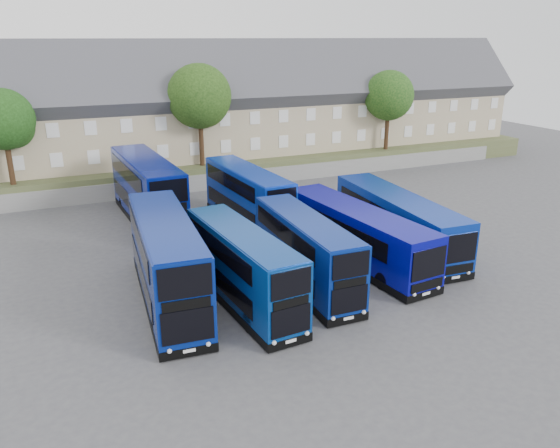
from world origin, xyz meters
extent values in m
plane|color=#46464B|center=(0.00, 0.00, 0.00)|extent=(120.00, 120.00, 0.00)
cube|color=slate|center=(0.00, 24.00, 0.75)|extent=(70.00, 0.40, 1.50)
cube|color=#4D5530|center=(0.00, 34.00, 1.00)|extent=(80.00, 20.00, 2.00)
cube|color=tan|center=(-12.00, 30.00, 5.00)|extent=(6.00, 8.00, 6.00)
cube|color=#3B3B40|center=(-12.00, 30.00, 8.00)|extent=(6.00, 10.40, 10.40)
cube|color=brown|center=(-10.50, 30.00, 11.84)|extent=(0.60, 0.90, 1.40)
cube|color=tan|center=(-6.00, 30.00, 5.00)|extent=(6.00, 8.00, 6.00)
cube|color=#3B3B40|center=(-6.00, 30.00, 8.00)|extent=(6.00, 10.40, 10.40)
cube|color=brown|center=(-4.50, 30.00, 11.84)|extent=(0.60, 0.90, 1.40)
cube|color=tan|center=(0.00, 30.00, 5.00)|extent=(6.00, 8.00, 6.00)
cube|color=#3B3B40|center=(0.00, 30.00, 8.00)|extent=(6.00, 10.40, 10.40)
cube|color=brown|center=(1.50, 30.00, 11.84)|extent=(0.60, 0.90, 1.40)
cube|color=tan|center=(6.00, 30.00, 5.00)|extent=(6.00, 8.00, 6.00)
cube|color=#3B3B40|center=(6.00, 30.00, 8.00)|extent=(6.00, 10.40, 10.40)
cube|color=brown|center=(7.50, 30.00, 11.84)|extent=(0.60, 0.90, 1.40)
cube|color=tan|center=(12.00, 30.00, 5.00)|extent=(6.00, 8.00, 6.00)
cube|color=#3B3B40|center=(12.00, 30.00, 8.00)|extent=(6.00, 10.40, 10.40)
cube|color=brown|center=(13.50, 30.00, 11.84)|extent=(0.60, 0.90, 1.40)
cube|color=tan|center=(18.00, 30.00, 5.00)|extent=(6.00, 8.00, 6.00)
cube|color=#3B3B40|center=(18.00, 30.00, 8.00)|extent=(6.00, 10.40, 10.40)
cube|color=brown|center=(19.50, 30.00, 11.84)|extent=(0.60, 0.90, 1.40)
cube|color=tan|center=(24.00, 30.00, 5.00)|extent=(6.00, 8.00, 6.00)
cube|color=#3B3B40|center=(24.00, 30.00, 8.00)|extent=(6.00, 10.40, 10.40)
cube|color=brown|center=(25.50, 30.00, 11.84)|extent=(0.60, 0.90, 1.40)
cube|color=tan|center=(30.00, 30.00, 5.00)|extent=(6.00, 8.00, 6.00)
cube|color=#3B3B40|center=(30.00, 30.00, 8.00)|extent=(6.00, 10.40, 10.40)
cube|color=brown|center=(31.50, 30.00, 11.84)|extent=(0.60, 0.90, 1.40)
cube|color=tan|center=(36.00, 30.00, 5.00)|extent=(6.00, 8.00, 6.00)
cube|color=#3B3B40|center=(36.00, 30.00, 8.00)|extent=(6.00, 10.40, 10.40)
cube|color=brown|center=(37.50, 30.00, 11.84)|extent=(0.60, 0.90, 1.40)
cube|color=navy|center=(-6.38, 3.22, 2.45)|extent=(3.47, 11.56, 4.21)
cube|color=black|center=(-6.38, 3.22, 0.30)|extent=(3.52, 11.61, 0.45)
cube|color=black|center=(-6.83, -2.49, 1.61)|extent=(2.29, 0.24, 1.55)
cube|color=black|center=(-6.83, -2.49, 3.68)|extent=(2.29, 0.24, 1.45)
cylinder|color=black|center=(-7.80, -0.17, 0.50)|extent=(0.38, 1.02, 1.00)
cube|color=navy|center=(-2.85, 1.46, 2.18)|extent=(3.09, 10.17, 3.66)
cube|color=black|center=(-2.85, 1.46, 0.30)|extent=(3.13, 10.21, 0.45)
cube|color=black|center=(-2.44, -3.56, 1.41)|extent=(1.97, 0.22, 1.37)
cube|color=black|center=(-2.44, -3.56, 3.23)|extent=(1.97, 0.22, 1.27)
cylinder|color=black|center=(-3.61, -1.41, 0.50)|extent=(0.38, 1.02, 1.00)
cube|color=navy|center=(1.14, 2.18, 2.16)|extent=(2.50, 9.95, 3.61)
cube|color=black|center=(1.14, 2.18, 0.30)|extent=(2.54, 9.99, 0.45)
cube|color=black|center=(1.01, -2.79, 1.40)|extent=(1.95, 0.11, 1.35)
cube|color=black|center=(1.01, -2.79, 3.20)|extent=(1.95, 0.11, 1.26)
cylinder|color=black|center=(0.09, -0.54, 0.50)|extent=(0.32, 1.01, 1.00)
cube|color=navy|center=(-4.71, 16.96, 2.60)|extent=(3.35, 12.24, 4.50)
cube|color=black|center=(-4.71, 16.96, 0.30)|extent=(3.39, 12.28, 0.45)
cube|color=black|center=(-4.40, 10.88, 1.71)|extent=(2.45, 0.18, 1.65)
cube|color=black|center=(-4.40, 10.88, 3.91)|extent=(2.45, 0.18, 1.54)
cylinder|color=black|center=(-5.74, 13.05, 0.50)|extent=(0.35, 1.01, 1.00)
cube|color=#092DA6|center=(1.86, 13.21, 2.30)|extent=(3.16, 10.77, 3.90)
cube|color=black|center=(1.86, 13.21, 0.30)|extent=(3.20, 10.81, 0.45)
cube|color=black|center=(2.24, 7.88, 1.50)|extent=(2.11, 0.21, 1.45)
cube|color=black|center=(2.24, 7.88, 3.43)|extent=(2.11, 0.21, 1.35)
cylinder|color=black|center=(1.02, 10.03, 0.50)|extent=(0.37, 1.02, 1.00)
cube|color=#07088C|center=(5.57, 4.08, 1.89)|extent=(3.77, 12.65, 3.08)
cube|color=black|center=(5.57, 4.08, 0.30)|extent=(3.82, 12.69, 0.45)
cube|color=black|center=(6.17, -2.15, 2.13)|extent=(2.29, 0.28, 1.66)
cylinder|color=black|center=(4.82, -0.04, 0.50)|extent=(0.39, 1.02, 1.00)
cube|color=navy|center=(9.43, 5.21, 1.92)|extent=(3.43, 12.84, 3.14)
cube|color=black|center=(9.43, 5.21, 0.30)|extent=(3.48, 12.89, 0.45)
cube|color=black|center=(9.03, -1.16, 2.17)|extent=(2.35, 0.21, 1.69)
cylinder|color=black|center=(8.00, 1.14, 0.50)|extent=(0.36, 1.02, 1.00)
cylinder|color=#382314|center=(-14.00, 25.00, 3.88)|extent=(0.44, 0.44, 3.75)
sphere|color=black|center=(-14.00, 25.00, 7.25)|extent=(4.80, 4.80, 4.80)
sphere|color=black|center=(-13.40, 25.40, 6.50)|extent=(3.30, 3.30, 3.30)
cylinder|color=#382314|center=(2.00, 25.50, 4.25)|extent=(0.44, 0.44, 4.50)
sphere|color=black|center=(2.00, 25.50, 8.30)|extent=(5.76, 5.76, 5.76)
sphere|color=black|center=(2.60, 25.90, 7.40)|extent=(3.96, 3.96, 3.96)
cylinder|color=#382314|center=(22.00, 25.00, 4.00)|extent=(0.44, 0.44, 4.00)
sphere|color=black|center=(22.00, 25.00, 7.60)|extent=(5.12, 5.12, 5.12)
sphere|color=black|center=(22.60, 25.40, 6.80)|extent=(3.52, 3.52, 3.52)
cylinder|color=#382314|center=(28.00, 32.00, 4.12)|extent=(0.44, 0.44, 4.25)
sphere|color=#163D10|center=(28.00, 32.00, 7.95)|extent=(5.44, 5.44, 5.44)
sphere|color=#163D10|center=(28.60, 32.40, 7.10)|extent=(3.74, 3.74, 3.74)
camera|label=1|loc=(-11.59, -22.97, 13.37)|focal=35.00mm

